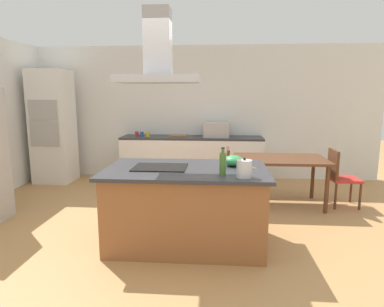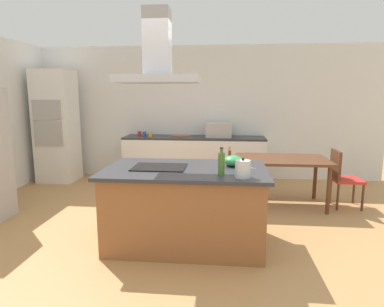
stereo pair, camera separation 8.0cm
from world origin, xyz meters
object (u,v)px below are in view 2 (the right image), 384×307
(mixing_bowl, at_px, (233,161))
(coffee_mug_yellow, at_px, (150,134))
(countertop_microwave, at_px, (219,130))
(coffee_mug_red, at_px, (139,134))
(tea_kettle, at_px, (243,169))
(dining_table, at_px, (282,163))
(range_hood, at_px, (158,59))
(olive_oil_bottle, at_px, (221,164))
(chair_at_right_end, at_px, (342,175))
(wall_oven_stack, at_px, (57,126))
(cooktop, at_px, (159,167))
(coffee_mug_blue, at_px, (145,134))
(chair_at_left_end, at_px, (223,172))
(cutting_board, at_px, (181,136))

(mixing_bowl, bearing_deg, coffee_mug_yellow, 120.88)
(countertop_microwave, height_order, coffee_mug_red, countertop_microwave)
(tea_kettle, bearing_deg, dining_table, 69.72)
(range_hood, bearing_deg, coffee_mug_yellow, 104.76)
(olive_oil_bottle, relative_size, chair_at_right_end, 0.33)
(olive_oil_bottle, bearing_deg, coffee_mug_yellow, 114.97)
(wall_oven_stack, distance_m, chair_at_right_end, 5.30)
(coffee_mug_red, distance_m, dining_table, 2.97)
(countertop_microwave, relative_size, chair_at_right_end, 0.56)
(cooktop, xyz_separation_m, chair_at_right_end, (2.54, 1.53, -0.40))
(countertop_microwave, height_order, range_hood, range_hood)
(cooktop, height_order, coffee_mug_blue, coffee_mug_blue)
(wall_oven_stack, distance_m, chair_at_left_end, 3.55)
(tea_kettle, distance_m, range_hood, 1.50)
(olive_oil_bottle, relative_size, mixing_bowl, 1.28)
(coffee_mug_blue, height_order, wall_oven_stack, wall_oven_stack)
(tea_kettle, height_order, olive_oil_bottle, olive_oil_bottle)
(cutting_board, relative_size, range_hood, 0.38)
(tea_kettle, xyz_separation_m, coffee_mug_yellow, (-1.67, 3.20, -0.04))
(mixing_bowl, relative_size, countertop_microwave, 0.46)
(olive_oil_bottle, height_order, wall_oven_stack, wall_oven_stack)
(mixing_bowl, relative_size, cutting_board, 0.67)
(olive_oil_bottle, relative_size, chair_at_left_end, 0.33)
(dining_table, bearing_deg, wall_oven_stack, 165.17)
(countertop_microwave, relative_size, coffee_mug_yellow, 5.56)
(cooktop, relative_size, chair_at_left_end, 0.67)
(chair_at_left_end, bearing_deg, tea_kettle, -83.62)
(wall_oven_stack, relative_size, chair_at_left_end, 2.47)
(mixing_bowl, bearing_deg, olive_oil_bottle, -105.96)
(chair_at_right_end, bearing_deg, coffee_mug_yellow, 158.46)
(cutting_board, bearing_deg, tea_kettle, -72.02)
(dining_table, distance_m, range_hood, 2.65)
(wall_oven_stack, relative_size, chair_at_right_end, 2.47)
(chair_at_left_end, distance_m, range_hood, 2.32)
(tea_kettle, xyz_separation_m, chair_at_left_end, (-0.21, 1.90, -0.48))
(cutting_board, height_order, chair_at_right_end, cutting_board)
(coffee_mug_red, height_order, wall_oven_stack, wall_oven_stack)
(cooktop, bearing_deg, coffee_mug_red, 108.72)
(tea_kettle, xyz_separation_m, cutting_board, (-1.07, 3.31, -0.08))
(cooktop, distance_m, coffee_mug_blue, 3.02)
(coffee_mug_yellow, height_order, range_hood, range_hood)
(cooktop, relative_size, tea_kettle, 2.91)
(tea_kettle, height_order, chair_at_right_end, tea_kettle)
(countertop_microwave, bearing_deg, wall_oven_stack, -175.84)
(olive_oil_bottle, height_order, range_hood, range_hood)
(olive_oil_bottle, bearing_deg, tea_kettle, -19.80)
(chair_at_left_end, bearing_deg, wall_oven_stack, 161.32)
(cooktop, relative_size, countertop_microwave, 1.20)
(dining_table, distance_m, chair_at_right_end, 0.93)
(cooktop, relative_size, olive_oil_bottle, 2.06)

